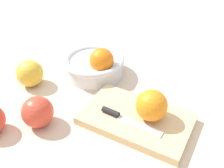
{
  "coord_description": "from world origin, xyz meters",
  "views": [
    {
      "loc": [
        0.23,
        -0.44,
        0.44
      ],
      "look_at": [
        -0.02,
        0.06,
        0.04
      ],
      "focal_mm": 41.62,
      "sensor_mm": 36.0,
      "label": 1
    }
  ],
  "objects_px": {
    "bowl": "(95,65)",
    "cutting_board": "(136,119)",
    "orange_on_board": "(151,106)",
    "knife": "(123,118)",
    "apple_mid_left": "(30,73)",
    "apple_front_left_2": "(37,112)"
  },
  "relations": [
    {
      "from": "cutting_board",
      "to": "apple_front_left_2",
      "type": "bearing_deg",
      "value": -152.38
    },
    {
      "from": "bowl",
      "to": "apple_front_left_2",
      "type": "relative_size",
      "value": 2.42
    },
    {
      "from": "apple_mid_left",
      "to": "apple_front_left_2",
      "type": "distance_m",
      "value": 0.17
    },
    {
      "from": "orange_on_board",
      "to": "knife",
      "type": "relative_size",
      "value": 0.47
    },
    {
      "from": "apple_mid_left",
      "to": "apple_front_left_2",
      "type": "relative_size",
      "value": 1.02
    },
    {
      "from": "cutting_board",
      "to": "orange_on_board",
      "type": "distance_m",
      "value": 0.06
    },
    {
      "from": "bowl",
      "to": "cutting_board",
      "type": "relative_size",
      "value": 0.71
    },
    {
      "from": "bowl",
      "to": "orange_on_board",
      "type": "relative_size",
      "value": 2.46
    },
    {
      "from": "orange_on_board",
      "to": "apple_mid_left",
      "type": "height_order",
      "value": "orange_on_board"
    },
    {
      "from": "bowl",
      "to": "orange_on_board",
      "type": "xyz_separation_m",
      "value": [
        0.22,
        -0.13,
        0.02
      ]
    },
    {
      "from": "knife",
      "to": "apple_front_left_2",
      "type": "height_order",
      "value": "apple_front_left_2"
    },
    {
      "from": "orange_on_board",
      "to": "knife",
      "type": "distance_m",
      "value": 0.07
    },
    {
      "from": "knife",
      "to": "apple_mid_left",
      "type": "bearing_deg",
      "value": 173.42
    },
    {
      "from": "cutting_board",
      "to": "apple_mid_left",
      "type": "bearing_deg",
      "value": 178.13
    },
    {
      "from": "orange_on_board",
      "to": "knife",
      "type": "bearing_deg",
      "value": -151.06
    },
    {
      "from": "bowl",
      "to": "apple_mid_left",
      "type": "xyz_separation_m",
      "value": [
        -0.14,
        -0.12,
        0.0
      ]
    },
    {
      "from": "orange_on_board",
      "to": "apple_front_left_2",
      "type": "bearing_deg",
      "value": -154.31
    },
    {
      "from": "orange_on_board",
      "to": "apple_mid_left",
      "type": "bearing_deg",
      "value": 179.3
    },
    {
      "from": "bowl",
      "to": "cutting_board",
      "type": "distance_m",
      "value": 0.23
    },
    {
      "from": "apple_front_left_2",
      "to": "orange_on_board",
      "type": "bearing_deg",
      "value": 25.69
    },
    {
      "from": "bowl",
      "to": "apple_mid_left",
      "type": "relative_size",
      "value": 2.37
    },
    {
      "from": "bowl",
      "to": "apple_front_left_2",
      "type": "bearing_deg",
      "value": -93.82
    }
  ]
}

